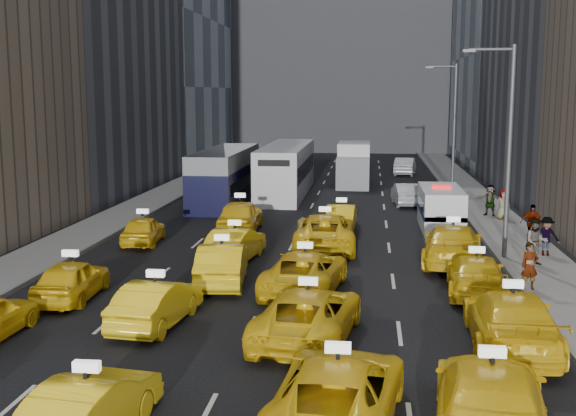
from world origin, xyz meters
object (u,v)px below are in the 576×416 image
pedestrian_0 (530,266)px  taxi_2 (337,392)px  nypd_van (441,209)px  taxi_1 (89,409)px  box_truck (354,165)px  city_bus (286,170)px  double_decker (226,177)px  taxi_3 (490,400)px

pedestrian_0 → taxi_2: bearing=-128.2°
nypd_van → taxi_1: bearing=-110.0°
pedestrian_0 → box_truck: bearing=94.3°
nypd_van → box_truck: box_truck is taller
city_bus → double_decker: bearing=-134.6°
pedestrian_0 → city_bus: bearing=106.7°
taxi_1 → pedestrian_0: 16.71m
nypd_van → pedestrian_0: (1.93, -12.24, -0.04)m
double_decker → nypd_van: bearing=-36.2°
taxi_3 → nypd_van: bearing=-85.1°
nypd_van → city_bus: (-9.48, 11.81, 0.68)m
nypd_van → city_bus: 15.17m
city_bus → pedestrian_0: city_bus is taller
city_bus → pedestrian_0: 26.63m
double_decker → pedestrian_0: 24.99m
taxi_2 → box_truck: size_ratio=0.78×
nypd_van → double_decker: 15.16m
double_decker → box_truck: bearing=45.1°
taxi_2 → box_truck: box_truck is taller
taxi_1 → city_bus: (-0.11, 36.35, 1.03)m
taxi_2 → taxi_1: bearing=19.3°
taxi_2 → pedestrian_0: size_ratio=3.28×
double_decker → city_bus: 5.34m
taxi_3 → city_bus: city_bus is taller
taxi_3 → nypd_van: 23.49m
box_truck → double_decker: bearing=-131.0°
taxi_2 → pedestrian_0: (6.29, 11.10, 0.23)m
nypd_van → city_bus: bearing=129.7°
nypd_van → box_truck: size_ratio=0.76×
double_decker → box_truck: 12.63m
taxi_2 → box_truck: 40.87m
taxi_1 → double_decker: double_decker is taller
city_bus → box_truck: 7.30m
nypd_van → double_decker: double_decker is taller
taxi_2 → double_decker: size_ratio=0.47×
taxi_3 → nypd_van: size_ratio=1.04×
taxi_3 → city_bus: size_ratio=0.42×
city_bus → box_truck: bearing=47.9°
double_decker → pedestrian_0: (14.93, -20.03, -0.67)m
taxi_2 → box_truck: (-0.58, 40.86, 0.81)m
taxi_3 → nypd_van: (1.21, 23.45, 0.23)m
taxi_1 → taxi_3: taxi_3 is taller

